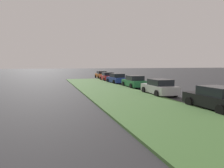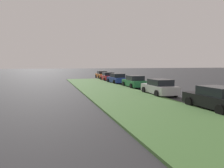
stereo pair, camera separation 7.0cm
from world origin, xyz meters
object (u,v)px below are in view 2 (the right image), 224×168
parked_car_black (216,99)px  parked_car_red (108,77)px  parked_car_blue (117,79)px  parked_car_silver (159,87)px  parked_car_orange (102,75)px  parked_car_green (134,82)px

parked_car_black → parked_car_red: same height
parked_car_blue → parked_car_black: bearing=177.7°
parked_car_silver → parked_car_orange: same height
parked_car_silver → parked_car_red: same height
parked_car_black → parked_car_red: bearing=0.9°
parked_car_silver → parked_car_blue: 12.43m
parked_car_green → parked_car_red: same height
parked_car_red → parked_car_silver: bearing=-178.9°
parked_car_blue → parked_car_red: 5.31m
parked_car_black → parked_car_blue: bearing=1.1°
parked_car_black → parked_car_red: (24.48, 0.07, 0.00)m
parked_car_silver → parked_car_red: 17.74m
parked_car_red → parked_car_orange: 6.73m
parked_car_black → parked_car_blue: same height
parked_car_red → parked_car_green: bearing=-177.7°
parked_car_silver → parked_car_green: bearing=-0.4°
parked_car_silver → parked_car_orange: size_ratio=1.01×
parked_car_black → parked_car_silver: 6.74m
parked_car_orange → parked_car_red: bearing=175.6°
parked_car_green → parked_car_blue: (5.99, 0.27, 0.00)m
parked_car_orange → parked_car_blue: bearing=177.6°
parked_car_black → parked_car_orange: 31.19m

